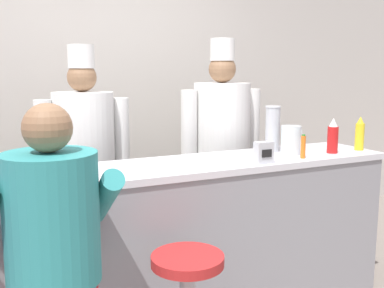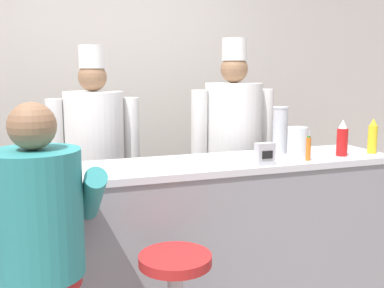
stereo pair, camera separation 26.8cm
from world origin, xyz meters
The scene contains 12 objects.
wall_back centered at (0.00, 1.77, 1.35)m, with size 10.00×0.06×2.70m.
diner_counter centered at (0.00, 0.28, 0.49)m, with size 3.12×0.55×0.99m.
ketchup_bottle_red centered at (1.22, 0.17, 1.10)m, with size 0.07×0.07×0.24m.
mustard_bottle_yellow centered at (1.48, 0.17, 1.10)m, with size 0.06×0.06×0.24m.
hot_sauce_bottle_orange centered at (0.92, 0.10, 1.06)m, with size 0.03×0.03×0.15m.
water_pitcher_clear centered at (0.93, 0.25, 1.08)m, with size 0.15×0.13×0.19m.
breakfast_plate centered at (-0.81, 0.12, 1.00)m, with size 0.28×0.28×0.05m.
cup_stack_steel centered at (0.89, 0.40, 1.14)m, with size 0.11×0.11×0.32m.
napkin_dispenser_chrome centered at (0.60, 0.08, 1.05)m, with size 0.11×0.07×0.13m.
diner_seated_teal centered at (-0.69, -0.24, 0.88)m, with size 0.59×0.58×1.41m.
cook_in_whites_near centered at (-0.26, 1.06, 0.94)m, with size 0.67×0.43×1.72m.
cook_in_whites_far centered at (0.80, 0.96, 0.98)m, with size 0.70×0.45×1.79m.
Camera 1 is at (-0.93, -2.14, 1.53)m, focal length 42.00 mm.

